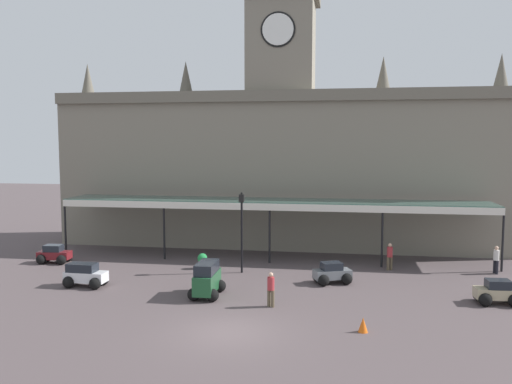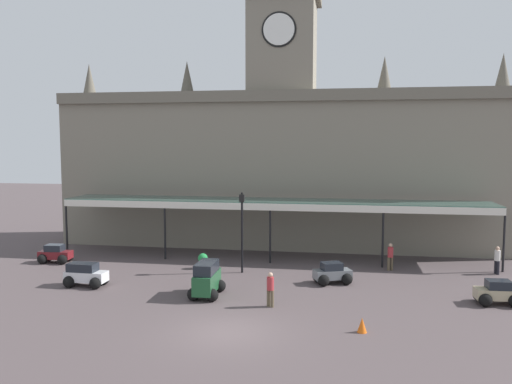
{
  "view_description": "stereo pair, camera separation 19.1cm",
  "coord_description": "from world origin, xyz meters",
  "px_view_note": "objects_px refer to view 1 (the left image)",
  "views": [
    {
      "loc": [
        4.4,
        -20.42,
        7.81
      ],
      "look_at": [
        0.0,
        7.04,
        5.16
      ],
      "focal_mm": 36.61,
      "sensor_mm": 36.0,
      "label": 1
    },
    {
      "loc": [
        4.58,
        -20.39,
        7.81
      ],
      "look_at": [
        0.0,
        7.04,
        5.16
      ],
      "focal_mm": 36.61,
      "sensor_mm": 36.0,
      "label": 2
    }
  ],
  "objects_px": {
    "car_green_van": "(207,281)",
    "victorian_lamppost": "(242,223)",
    "car_white_estate": "(85,276)",
    "pedestrian_near_entrance": "(390,255)",
    "traffic_cone": "(363,325)",
    "car_grey_sedan": "(332,274)",
    "car_maroon_sedan": "(54,255)",
    "planter_forecourt_centre": "(202,261)",
    "car_beige_sedan": "(497,294)",
    "pedestrian_beside_cars": "(496,259)",
    "pedestrian_crossing_forecourt": "(271,288)"
  },
  "relations": [
    {
      "from": "pedestrian_crossing_forecourt",
      "to": "victorian_lamppost",
      "type": "relative_size",
      "value": 0.34
    },
    {
      "from": "pedestrian_beside_cars",
      "to": "planter_forecourt_centre",
      "type": "distance_m",
      "value": 17.67
    },
    {
      "from": "car_maroon_sedan",
      "to": "planter_forecourt_centre",
      "type": "relative_size",
      "value": 2.2
    },
    {
      "from": "pedestrian_near_entrance",
      "to": "victorian_lamppost",
      "type": "height_order",
      "value": "victorian_lamppost"
    },
    {
      "from": "pedestrian_near_entrance",
      "to": "traffic_cone",
      "type": "height_order",
      "value": "pedestrian_near_entrance"
    },
    {
      "from": "car_green_van",
      "to": "victorian_lamppost",
      "type": "distance_m",
      "value": 5.57
    },
    {
      "from": "pedestrian_crossing_forecourt",
      "to": "pedestrian_beside_cars",
      "type": "height_order",
      "value": "same"
    },
    {
      "from": "pedestrian_near_entrance",
      "to": "victorian_lamppost",
      "type": "distance_m",
      "value": 9.31
    },
    {
      "from": "planter_forecourt_centre",
      "to": "pedestrian_beside_cars",
      "type": "bearing_deg",
      "value": 5.02
    },
    {
      "from": "pedestrian_beside_cars",
      "to": "traffic_cone",
      "type": "bearing_deg",
      "value": -126.71
    },
    {
      "from": "car_beige_sedan",
      "to": "victorian_lamppost",
      "type": "relative_size",
      "value": 0.43
    },
    {
      "from": "traffic_cone",
      "to": "planter_forecourt_centre",
      "type": "height_order",
      "value": "planter_forecourt_centre"
    },
    {
      "from": "car_white_estate",
      "to": "traffic_cone",
      "type": "height_order",
      "value": "car_white_estate"
    },
    {
      "from": "car_beige_sedan",
      "to": "victorian_lamppost",
      "type": "xyz_separation_m",
      "value": [
        -13.35,
        4.03,
        2.52
      ]
    },
    {
      "from": "car_white_estate",
      "to": "planter_forecourt_centre",
      "type": "xyz_separation_m",
      "value": [
        5.26,
        4.88,
        -0.07
      ]
    },
    {
      "from": "car_beige_sedan",
      "to": "pedestrian_near_entrance",
      "type": "xyz_separation_m",
      "value": [
        -4.51,
        6.07,
        0.41
      ]
    },
    {
      "from": "traffic_cone",
      "to": "pedestrian_near_entrance",
      "type": "bearing_deg",
      "value": 79.33
    },
    {
      "from": "car_white_estate",
      "to": "pedestrian_beside_cars",
      "type": "xyz_separation_m",
      "value": [
        22.86,
        6.43,
        0.34
      ]
    },
    {
      "from": "car_beige_sedan",
      "to": "pedestrian_beside_cars",
      "type": "height_order",
      "value": "pedestrian_beside_cars"
    },
    {
      "from": "car_white_estate",
      "to": "victorian_lamppost",
      "type": "bearing_deg",
      "value": 28.75
    },
    {
      "from": "car_beige_sedan",
      "to": "planter_forecourt_centre",
      "type": "relative_size",
      "value": 2.18
    },
    {
      "from": "car_grey_sedan",
      "to": "car_maroon_sedan",
      "type": "distance_m",
      "value": 18.02
    },
    {
      "from": "car_white_estate",
      "to": "pedestrian_near_entrance",
      "type": "distance_m",
      "value": 17.86
    },
    {
      "from": "car_maroon_sedan",
      "to": "pedestrian_beside_cars",
      "type": "distance_m",
      "value": 27.55
    },
    {
      "from": "car_grey_sedan",
      "to": "car_white_estate",
      "type": "bearing_deg",
      "value": -168.25
    },
    {
      "from": "car_grey_sedan",
      "to": "pedestrian_near_entrance",
      "type": "bearing_deg",
      "value": 46.22
    },
    {
      "from": "car_white_estate",
      "to": "planter_forecourt_centre",
      "type": "height_order",
      "value": "car_white_estate"
    },
    {
      "from": "car_maroon_sedan",
      "to": "pedestrian_crossing_forecourt",
      "type": "distance_m",
      "value": 16.53
    },
    {
      "from": "pedestrian_crossing_forecourt",
      "to": "victorian_lamppost",
      "type": "xyz_separation_m",
      "value": [
        -2.58,
        6.21,
        2.11
      ]
    },
    {
      "from": "car_beige_sedan",
      "to": "car_grey_sedan",
      "type": "bearing_deg",
      "value": 162.66
    },
    {
      "from": "car_beige_sedan",
      "to": "car_maroon_sedan",
      "type": "bearing_deg",
      "value": 169.93
    },
    {
      "from": "victorian_lamppost",
      "to": "car_white_estate",
      "type": "bearing_deg",
      "value": -151.25
    },
    {
      "from": "car_white_estate",
      "to": "car_beige_sedan",
      "type": "height_order",
      "value": "car_white_estate"
    },
    {
      "from": "car_white_estate",
      "to": "pedestrian_near_entrance",
      "type": "bearing_deg",
      "value": 20.81
    },
    {
      "from": "car_green_van",
      "to": "victorian_lamppost",
      "type": "xyz_separation_m",
      "value": [
        0.85,
        5.03,
        2.22
      ]
    },
    {
      "from": "car_green_van",
      "to": "pedestrian_beside_cars",
      "type": "relative_size",
      "value": 1.44
    },
    {
      "from": "car_green_van",
      "to": "pedestrian_beside_cars",
      "type": "xyz_separation_m",
      "value": [
        15.85,
        7.16,
        0.1
      ]
    },
    {
      "from": "car_white_estate",
      "to": "car_maroon_sedan",
      "type": "bearing_deg",
      "value": 133.66
    },
    {
      "from": "car_maroon_sedan",
      "to": "car_beige_sedan",
      "type": "distance_m",
      "value": 26.24
    },
    {
      "from": "car_grey_sedan",
      "to": "pedestrian_near_entrance",
      "type": "height_order",
      "value": "pedestrian_near_entrance"
    },
    {
      "from": "pedestrian_beside_cars",
      "to": "planter_forecourt_centre",
      "type": "relative_size",
      "value": 1.74
    },
    {
      "from": "car_grey_sedan",
      "to": "pedestrian_beside_cars",
      "type": "xyz_separation_m",
      "value": [
        9.61,
        3.67,
        0.41
      ]
    },
    {
      "from": "car_green_van",
      "to": "pedestrian_beside_cars",
      "type": "bearing_deg",
      "value": 24.29
    },
    {
      "from": "victorian_lamppost",
      "to": "planter_forecourt_centre",
      "type": "relative_size",
      "value": 5.06
    },
    {
      "from": "pedestrian_near_entrance",
      "to": "pedestrian_crossing_forecourt",
      "type": "relative_size",
      "value": 1.0
    },
    {
      "from": "car_grey_sedan",
      "to": "car_green_van",
      "type": "height_order",
      "value": "car_green_van"
    },
    {
      "from": "car_grey_sedan",
      "to": "car_white_estate",
      "type": "relative_size",
      "value": 0.98
    },
    {
      "from": "car_green_van",
      "to": "traffic_cone",
      "type": "height_order",
      "value": "car_green_van"
    },
    {
      "from": "car_maroon_sedan",
      "to": "pedestrian_crossing_forecourt",
      "type": "height_order",
      "value": "pedestrian_crossing_forecourt"
    },
    {
      "from": "car_maroon_sedan",
      "to": "car_white_estate",
      "type": "relative_size",
      "value": 0.93
    }
  ]
}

